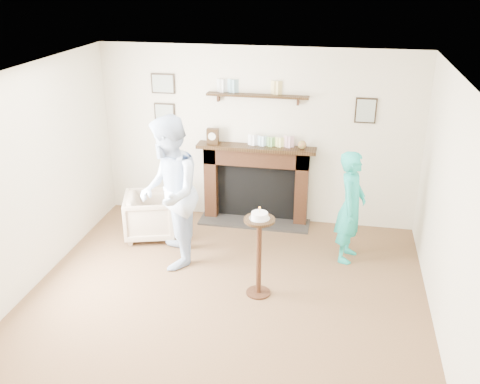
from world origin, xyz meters
name	(u,v)px	position (x,y,z in m)	size (l,w,h in m)	color
ground	(219,315)	(0.00, 0.00, 0.00)	(5.00, 5.00, 0.00)	brown
room_shell	(231,152)	(0.00, 0.69, 1.62)	(4.54, 5.02, 2.52)	beige
armchair	(152,236)	(-1.33, 1.62, 0.00)	(0.66, 0.68, 0.62)	tan
man	(173,261)	(-0.83, 1.00, 0.00)	(0.92, 0.72, 1.89)	#A3B7CC
woman	(346,257)	(1.34, 1.52, 0.00)	(0.52, 0.34, 1.44)	teal
pedestal_table	(259,242)	(0.35, 0.49, 0.67)	(0.34, 0.34, 1.09)	black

